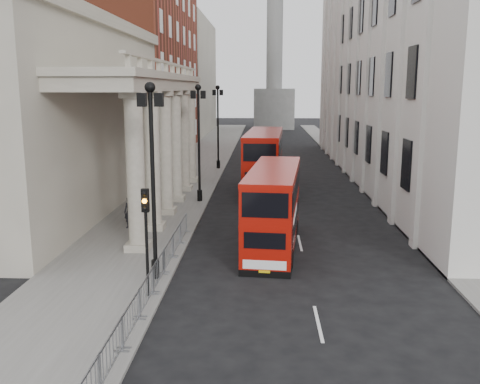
{
  "coord_description": "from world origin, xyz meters",
  "views": [
    {
      "loc": [
        4.01,
        -17.78,
        8.21
      ],
      "look_at": [
        2.8,
        9.51,
        2.86
      ],
      "focal_mm": 40.0,
      "sensor_mm": 36.0,
      "label": 1
    }
  ],
  "objects": [
    {
      "name": "lamp_post_north",
      "position": [
        -0.6,
        36.0,
        4.91
      ],
      "size": [
        1.05,
        0.44,
        8.32
      ],
      "color": "black",
      "rests_on": "sidewalk_west"
    },
    {
      "name": "pedestrian_c",
      "position": [
        -2.58,
        17.79,
        0.97
      ],
      "size": [
        0.9,
        0.66,
        1.7
      ],
      "primitive_type": "imported",
      "rotation": [
        0.0,
        0.0,
        6.43
      ],
      "color": "black",
      "rests_on": "sidewalk_west"
    },
    {
      "name": "portico_building",
      "position": [
        -10.5,
        18.0,
        6.0
      ],
      "size": [
        9.0,
        28.0,
        12.0
      ],
      "primitive_type": "cube",
      "color": "gray",
      "rests_on": "ground"
    },
    {
      "name": "traffic_light",
      "position": [
        -0.5,
        1.98,
        3.11
      ],
      "size": [
        0.28,
        0.33,
        4.3
      ],
      "color": "black",
      "rests_on": "sidewalk_west"
    },
    {
      "name": "sidewalk_east",
      "position": [
        13.5,
        30.0,
        0.06
      ],
      "size": [
        3.0,
        140.0,
        0.12
      ],
      "primitive_type": "cube",
      "color": "slate",
      "rests_on": "ground"
    },
    {
      "name": "crowd_barriers",
      "position": [
        -0.35,
        2.23,
        0.67
      ],
      "size": [
        0.5,
        18.75,
        1.1
      ],
      "color": "gray",
      "rests_on": "sidewalk_west"
    },
    {
      "name": "pedestrian_a",
      "position": [
        -3.77,
        12.22,
        1.06
      ],
      "size": [
        0.75,
        0.56,
        1.88
      ],
      "primitive_type": "imported",
      "rotation": [
        0.0,
        0.0,
        -0.17
      ],
      "color": "black",
      "rests_on": "sidewalk_west"
    },
    {
      "name": "pedestrian_b",
      "position": [
        -3.84,
        13.57,
        0.96
      ],
      "size": [
        0.87,
        0.7,
        1.69
      ],
      "primitive_type": "imported",
      "rotation": [
        0.0,
        0.0,
        3.22
      ],
      "color": "black",
      "rests_on": "sidewalk_west"
    },
    {
      "name": "ground",
      "position": [
        0.0,
        0.0,
        0.0
      ],
      "size": [
        260.0,
        260.0,
        0.0
      ],
      "primitive_type": "plane",
      "color": "black",
      "rests_on": "ground"
    },
    {
      "name": "brick_building",
      "position": [
        -10.5,
        48.0,
        11.0
      ],
      "size": [
        9.0,
        32.0,
        22.0
      ],
      "primitive_type": "cube",
      "color": "maroon",
      "rests_on": "ground"
    },
    {
      "name": "lamp_post_mid",
      "position": [
        -0.6,
        20.0,
        4.91
      ],
      "size": [
        1.05,
        0.44,
        8.32
      ],
      "color": "black",
      "rests_on": "sidewalk_west"
    },
    {
      "name": "bus_near",
      "position": [
        4.56,
        9.28,
        2.17
      ],
      "size": [
        3.25,
        9.81,
        4.16
      ],
      "rotation": [
        0.0,
        0.0,
        -0.1
      ],
      "color": "#9D0F07",
      "rests_on": "ground"
    },
    {
      "name": "lamp_post_south",
      "position": [
        -0.6,
        4.0,
        4.91
      ],
      "size": [
        1.05,
        0.44,
        8.32
      ],
      "color": "black",
      "rests_on": "sidewalk_west"
    },
    {
      "name": "sidewalk_west",
      "position": [
        -3.0,
        30.0,
        0.06
      ],
      "size": [
        6.0,
        140.0,
        0.12
      ],
      "primitive_type": "cube",
      "color": "slate",
      "rests_on": "ground"
    },
    {
      "name": "east_building",
      "position": [
        16.0,
        32.0,
        12.5
      ],
      "size": [
        8.0,
        55.0,
        25.0
      ],
      "primitive_type": "cube",
      "color": "silver",
      "rests_on": "ground"
    },
    {
      "name": "west_building_far",
      "position": [
        -10.5,
        80.0,
        10.0
      ],
      "size": [
        9.0,
        30.0,
        20.0
      ],
      "primitive_type": "cube",
      "color": "gray",
      "rests_on": "ground"
    },
    {
      "name": "kerb",
      "position": [
        -0.05,
        30.0,
        0.07
      ],
      "size": [
        0.2,
        140.0,
        0.14
      ],
      "primitive_type": "cube",
      "color": "slate",
      "rests_on": "ground"
    },
    {
      "name": "bus_far",
      "position": [
        4.05,
        24.81,
        2.49
      ],
      "size": [
        3.29,
        11.18,
        4.77
      ],
      "rotation": [
        0.0,
        0.0,
        -0.06
      ],
      "color": "#920E06",
      "rests_on": "ground"
    },
    {
      "name": "monument_column",
      "position": [
        6.0,
        92.0,
        15.98
      ],
      "size": [
        8.0,
        8.0,
        54.2
      ],
      "color": "#60605E",
      "rests_on": "ground"
    }
  ]
}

